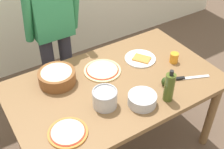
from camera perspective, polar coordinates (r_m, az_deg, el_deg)
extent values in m
plane|color=brown|center=(2.74, 0.57, -13.87)|extent=(8.00, 8.00, 0.00)
cube|color=brown|center=(2.20, 0.70, -2.11)|extent=(1.60, 0.96, 0.04)
cylinder|color=brown|center=(2.63, 18.97, -7.60)|extent=(0.07, 0.07, 0.72)
cylinder|color=brown|center=(2.56, -18.35, -9.11)|extent=(0.07, 0.07, 0.72)
cylinder|color=brown|center=(3.03, 8.03, 1.45)|extent=(0.07, 0.07, 0.72)
cylinder|color=#2D2D38|center=(2.85, -12.04, -0.16)|extent=(0.12, 0.12, 0.85)
cylinder|color=#2D2D38|center=(2.90, -8.78, 1.03)|extent=(0.12, 0.12, 0.85)
cube|color=#338C59|center=(2.51, -12.25, 13.07)|extent=(0.34, 0.20, 0.55)
cylinder|color=#338C59|center=(2.41, -16.46, 11.25)|extent=(0.07, 0.21, 0.55)
cylinder|color=#338C59|center=(2.54, -7.33, 13.94)|extent=(0.07, 0.21, 0.55)
cylinder|color=beige|center=(2.30, -1.91, 0.80)|extent=(0.30, 0.30, 0.01)
cylinder|color=#B22D1E|center=(2.29, -1.91, 0.96)|extent=(0.26, 0.26, 0.00)
cylinder|color=beige|center=(2.29, -1.91, 1.04)|extent=(0.24, 0.24, 0.00)
cylinder|color=#C67A33|center=(1.86, -8.73, -11.32)|extent=(0.26, 0.26, 0.01)
cylinder|color=#B22D1E|center=(1.85, -8.75, -11.16)|extent=(0.22, 0.22, 0.00)
cylinder|color=beige|center=(1.85, -8.76, -11.08)|extent=(0.21, 0.21, 0.00)
cylinder|color=white|center=(2.44, 5.60, 3.16)|extent=(0.26, 0.26, 0.01)
cube|color=#CC8438|center=(2.42, 5.90, 3.16)|extent=(0.16, 0.17, 0.01)
cylinder|color=brown|center=(2.20, -10.80, -0.51)|extent=(0.28, 0.28, 0.10)
ellipsoid|color=beige|center=(2.18, -10.93, 0.31)|extent=(0.25, 0.25, 0.05)
cylinder|color=#B7B7BC|center=(2.00, 5.98, -4.95)|extent=(0.20, 0.20, 0.08)
cylinder|color=#47561E|center=(2.02, 11.25, -2.53)|extent=(0.07, 0.07, 0.22)
cylinder|color=black|center=(1.94, 11.72, 0.31)|extent=(0.03, 0.03, 0.04)
cylinder|color=#B7B7BC|center=(1.97, -1.43, -4.83)|extent=(0.17, 0.17, 0.12)
torus|color=#A5A5AD|center=(1.93, -1.45, -3.45)|extent=(0.17, 0.17, 0.01)
cylinder|color=orange|center=(2.43, 12.18, 3.26)|extent=(0.07, 0.07, 0.08)
cube|color=silver|center=(2.33, 16.20, -0.51)|extent=(0.21, 0.11, 0.01)
cube|color=black|center=(2.27, 13.12, -0.77)|extent=(0.09, 0.06, 0.02)
ellipsoid|color=#2D4219|center=(2.18, 10.47, -1.38)|extent=(0.06, 0.06, 0.07)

